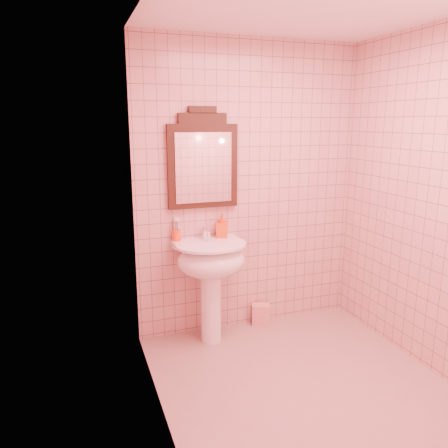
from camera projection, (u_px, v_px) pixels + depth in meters
name	position (u px, v px, depth m)	size (l,w,h in m)	color
floor	(307.00, 388.00, 3.06)	(2.20, 2.20, 0.00)	tan
back_wall	(249.00, 189.00, 3.79)	(2.00, 0.02, 2.50)	#D6A395
pedestal_sink	(211.00, 267.00, 3.57)	(0.58, 0.58, 0.86)	white
faucet	(206.00, 233.00, 3.64)	(0.04, 0.16, 0.11)	white
mirror	(203.00, 162.00, 3.57)	(0.59, 0.06, 0.82)	black
toothbrush_cup	(177.00, 235.00, 3.60)	(0.07, 0.07, 0.17)	#F83C14
soap_dispenser	(222.00, 226.00, 3.70)	(0.09, 0.09, 0.20)	#E14812
towel	(261.00, 315.00, 4.00)	(0.16, 0.11, 0.19)	pink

